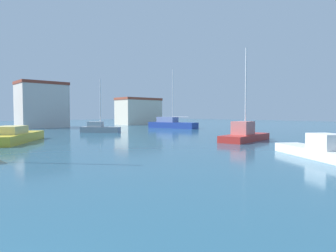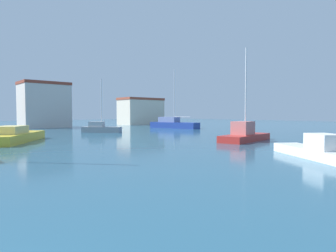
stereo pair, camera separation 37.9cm
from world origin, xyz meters
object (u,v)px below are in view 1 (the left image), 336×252
sailboat_blue_outer_mooring (171,124)px  sailboat_red_far_right (245,134)px  sailboat_grey_far_left (99,128)px  motorboat_yellow_inner_mooring (13,136)px  motorboat_white_mid_harbor (318,150)px

sailboat_blue_outer_mooring → sailboat_red_far_right: 22.90m
sailboat_grey_far_left → sailboat_blue_outer_mooring: (14.36, 1.97, 0.15)m
sailboat_blue_outer_mooring → sailboat_red_far_right: bearing=-115.9°
sailboat_grey_far_left → motorboat_yellow_inner_mooring: bearing=-152.0°
motorboat_yellow_inner_mooring → sailboat_grey_far_left: bearing=28.0°
sailboat_grey_far_left → motorboat_white_mid_harbor: 26.93m
sailboat_blue_outer_mooring → motorboat_white_mid_harbor: sailboat_blue_outer_mooring is taller
sailboat_blue_outer_mooring → motorboat_white_mid_harbor: (-15.31, -28.87, -0.27)m
sailboat_grey_far_left → motorboat_white_mid_harbor: size_ratio=1.17×
motorboat_white_mid_harbor → sailboat_red_far_right: (5.32, 8.27, 0.14)m
sailboat_blue_outer_mooring → motorboat_white_mid_harbor: size_ratio=1.66×
sailboat_grey_far_left → motorboat_yellow_inner_mooring: size_ratio=0.83×
sailboat_blue_outer_mooring → sailboat_red_far_right: (-9.99, -20.61, -0.13)m
sailboat_grey_far_left → sailboat_blue_outer_mooring: 14.50m
sailboat_blue_outer_mooring → sailboat_grey_far_left: bearing=-172.2°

